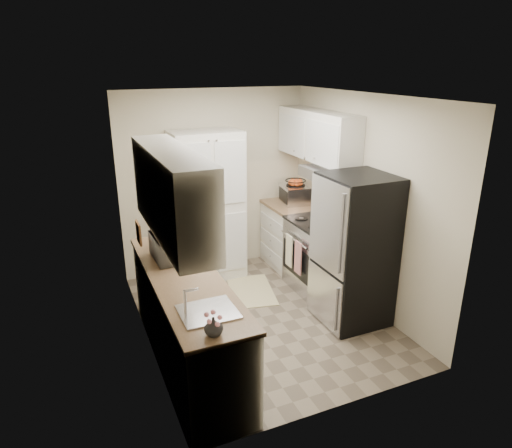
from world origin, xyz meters
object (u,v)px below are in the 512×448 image
Objects in this scene: electric_range at (318,254)px; wine_bottle at (156,236)px; pantry_cabinet at (208,207)px; microwave at (169,247)px; toaster_oven at (294,194)px; refrigerator at (354,250)px.

wine_bottle is at bearing -179.43° from electric_range.
wine_bottle is (-2.06, -0.02, 0.58)m from electric_range.
microwave is at bearing -122.31° from pantry_cabinet.
toaster_oven reaches higher than electric_range.
pantry_cabinet is 1.30m from wine_bottle.
refrigerator is 1.67m from toaster_oven.
wine_bottle is at bearing 158.95° from refrigerator.
wine_bottle is at bearing -133.14° from pantry_cabinet.
electric_range is 0.66× the size of refrigerator.
toaster_oven is (0.09, 0.86, 0.57)m from electric_range.
wine_bottle is at bearing 8.46° from microwave.
microwave reaches higher than toaster_oven.
wine_bottle reaches higher than electric_range.
refrigerator reaches higher than toaster_oven.
pantry_cabinet is 1.18× the size of refrigerator.
wine_bottle is at bearing -150.06° from toaster_oven.
refrigerator is at bearing -92.48° from electric_range.
pantry_cabinet reaches higher than toaster_oven.
pantry_cabinet is at bearing 141.78° from electric_range.
pantry_cabinet is at bearing -34.50° from microwave.
electric_range is at bearing -88.05° from toaster_oven.
electric_range is at bearing 0.57° from wine_bottle.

